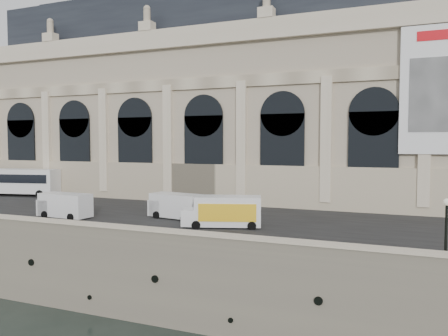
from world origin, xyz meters
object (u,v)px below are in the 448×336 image
at_px(van_b, 63,205).
at_px(bus_left, 14,181).
at_px(van_c, 174,206).
at_px(lamp_right, 446,234).
at_px(box_truck, 223,212).

bearing_deg(van_b, bus_left, 148.85).
xyz_separation_m(van_b, van_c, (10.67, 3.91, 0.01)).
distance_m(bus_left, lamp_right, 56.54).
bearing_deg(lamp_right, box_truck, 158.60).
bearing_deg(lamp_right, van_b, 171.20).
height_order(bus_left, lamp_right, lamp_right).
xyz_separation_m(van_b, box_truck, (17.04, 1.48, 0.15)).
bearing_deg(bus_left, box_truck, -15.74).
bearing_deg(van_c, bus_left, 165.39).
distance_m(bus_left, box_truck, 37.94).
xyz_separation_m(box_truck, lamp_right, (17.38, -6.81, 0.71)).
relative_size(van_c, box_truck, 0.81).
height_order(bus_left, van_b, bus_left).
relative_size(box_truck, lamp_right, 1.72).
distance_m(van_c, box_truck, 6.82).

